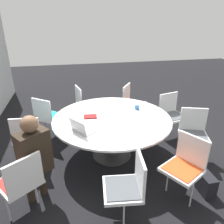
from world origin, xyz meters
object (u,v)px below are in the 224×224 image
chair_7 (48,115)px  chair_6 (85,102)px  person_0 (34,154)px  handbag (204,182)px  chair_3 (194,131)px  chair_5 (132,101)px  chair_2 (185,163)px  spiral_notebook (90,117)px  chair_0 (21,180)px  chair_4 (172,112)px  chair_1 (128,184)px  coffee_cup (137,107)px  chair_8 (29,135)px  laptop (81,129)px

chair_7 → chair_6: bearing=73.0°
person_0 → handbag: bearing=-43.5°
chair_3 → chair_5: same height
chair_7 → person_0: person_0 is taller
chair_2 → spiral_notebook: chair_2 is taller
chair_5 → handbag: (-2.22, -0.40, -0.39)m
chair_5 → chair_7: (-0.37, 1.76, 0.00)m
chair_0 → chair_4: 2.90m
chair_1 → coffee_cup: size_ratio=11.06×
chair_2 → chair_4: (1.52, -0.54, 0.00)m
chair_6 → spiral_notebook: size_ratio=3.96×
person_0 → coffee_cup: (1.06, -1.62, 0.04)m
person_0 → spiral_notebook: person_0 is taller
chair_2 → chair_8: size_ratio=1.00×
chair_0 → chair_3: 2.62m
chair_8 → person_0: person_0 is taller
chair_1 → person_0: bearing=70.3°
handbag → chair_3: bearing=-15.2°
chair_3 → coffee_cup: size_ratio=11.06×
laptop → chair_2: bearing=-157.1°
chair_1 → chair_7: size_ratio=1.00×
chair_0 → chair_3: size_ratio=1.00×
chair_4 → chair_7: bearing=-23.7°
chair_2 → laptop: bearing=29.6°
chair_8 → chair_2: bearing=-24.9°
chair_4 → chair_8: (-0.37, 2.58, 0.00)m
chair_1 → handbag: (0.24, -1.17, -0.39)m
coffee_cup → chair_7: bearing=71.8°
chair_0 → laptop: bearing=4.0°
chair_8 → chair_0: bearing=-82.2°
chair_1 → chair_4: 2.19m
chair_1 → chair_5: 2.58m
chair_7 → person_0: size_ratio=0.71×
chair_4 → chair_2: bearing=55.3°
chair_0 → person_0: person_0 is taller
chair_2 → chair_7: same height
chair_5 → chair_0: bearing=-8.4°
chair_5 → handbag: chair_5 is taller
chair_1 → chair_3: 1.67m
chair_0 → coffee_cup: bearing=-0.8°
chair_0 → coffee_cup: (1.26, -1.76, 0.23)m
chair_3 → chair_5: bearing=-49.5°
chair_8 → chair_3: bearing=-4.1°
chair_0 → chair_4: bearing=-7.0°
chair_0 → chair_5: 2.90m
chair_5 → coffee_cup: chair_5 is taller
chair_4 → chair_3: bearing=76.1°
chair_4 → laptop: size_ratio=2.18×
person_0 → chair_2: bearing=-45.9°
chair_4 → laptop: bearing=9.0°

